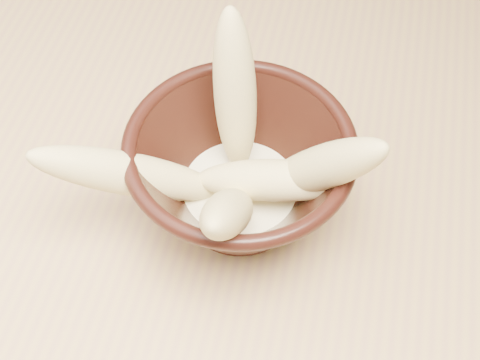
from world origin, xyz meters
TOP-DOWN VIEW (x-y plane):
  - table at (0.00, 0.00)m, footprint 1.20×0.80m
  - bowl at (0.10, -0.10)m, footprint 0.19×0.19m
  - milk_puddle at (0.10, -0.10)m, footprint 0.11×0.11m
  - banana_upright at (0.08, -0.06)m, footprint 0.06×0.08m
  - banana_left at (0.02, -0.13)m, footprint 0.16×0.10m
  - banana_right at (0.16, -0.11)m, footprint 0.12×0.08m
  - banana_across at (0.13, -0.11)m, footprint 0.14×0.04m
  - banana_front at (0.10, -0.16)m, footprint 0.04×0.12m

SIDE VIEW (x-z plane):
  - table at x=0.00m, z-range 0.30..1.05m
  - milk_puddle at x=0.10m, z-range 0.78..0.79m
  - bowl at x=0.10m, z-range 0.76..0.86m
  - banana_across at x=0.13m, z-range 0.79..0.85m
  - banana_left at x=0.02m, z-range 0.77..0.89m
  - banana_front at x=0.10m, z-range 0.78..0.90m
  - banana_right at x=0.16m, z-range 0.78..0.92m
  - banana_upright at x=0.08m, z-range 0.78..0.94m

